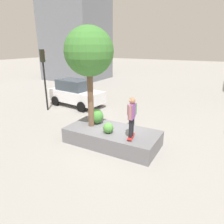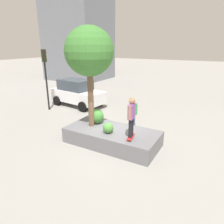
{
  "view_description": "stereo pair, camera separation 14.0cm",
  "coord_description": "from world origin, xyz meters",
  "px_view_note": "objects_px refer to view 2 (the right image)",
  "views": [
    {
      "loc": [
        4.43,
        -8.16,
        4.62
      ],
      "look_at": [
        0.12,
        -0.32,
        1.64
      ],
      "focal_mm": 32.45,
      "sensor_mm": 36.0,
      "label": 1
    },
    {
      "loc": [
        4.55,
        -8.09,
        4.62
      ],
      "look_at": [
        0.12,
        -0.32,
        1.64
      ],
      "focal_mm": 32.45,
      "sensor_mm": 36.0,
      "label": 2
    }
  ],
  "objects_px": {
    "skateboarder": "(131,115)",
    "police_car": "(77,93)",
    "plaza_tree": "(89,52)",
    "skateboard": "(131,137)",
    "passerby_with_bag": "(132,112)",
    "planter_ledge": "(112,137)",
    "traffic_light_median": "(45,70)"
  },
  "relations": [
    {
      "from": "planter_ledge",
      "to": "police_car",
      "type": "xyz_separation_m",
      "value": [
        -5.69,
        4.4,
        0.68
      ]
    },
    {
      "from": "skateboard",
      "to": "traffic_light_median",
      "type": "height_order",
      "value": "traffic_light_median"
    },
    {
      "from": "skateboarder",
      "to": "passerby_with_bag",
      "type": "relative_size",
      "value": 1.0
    },
    {
      "from": "skateboard",
      "to": "police_car",
      "type": "distance_m",
      "value": 8.35
    },
    {
      "from": "planter_ledge",
      "to": "skateboarder",
      "type": "relative_size",
      "value": 2.56
    },
    {
      "from": "skateboarder",
      "to": "police_car",
      "type": "relative_size",
      "value": 0.38
    },
    {
      "from": "police_car",
      "to": "passerby_with_bag",
      "type": "relative_size",
      "value": 2.64
    },
    {
      "from": "planter_ledge",
      "to": "skateboarder",
      "type": "distance_m",
      "value": 1.9
    },
    {
      "from": "plaza_tree",
      "to": "police_car",
      "type": "relative_size",
      "value": 1.02
    },
    {
      "from": "planter_ledge",
      "to": "plaza_tree",
      "type": "bearing_deg",
      "value": -178.4
    },
    {
      "from": "plaza_tree",
      "to": "skateboard",
      "type": "relative_size",
      "value": 5.71
    },
    {
      "from": "planter_ledge",
      "to": "skateboard",
      "type": "xyz_separation_m",
      "value": [
        1.16,
        -0.37,
        0.43
      ]
    },
    {
      "from": "planter_ledge",
      "to": "skateboarder",
      "type": "height_order",
      "value": "skateboarder"
    },
    {
      "from": "plaza_tree",
      "to": "traffic_light_median",
      "type": "bearing_deg",
      "value": 156.17
    },
    {
      "from": "skateboard",
      "to": "police_car",
      "type": "relative_size",
      "value": 0.18
    },
    {
      "from": "skateboarder",
      "to": "skateboard",
      "type": "bearing_deg",
      "value": 90.0
    },
    {
      "from": "plaza_tree",
      "to": "skateboarder",
      "type": "relative_size",
      "value": 2.69
    },
    {
      "from": "skateboarder",
      "to": "police_car",
      "type": "height_order",
      "value": "skateboarder"
    },
    {
      "from": "plaza_tree",
      "to": "skateboard",
      "type": "distance_m",
      "value": 4.21
    },
    {
      "from": "passerby_with_bag",
      "to": "skateboarder",
      "type": "bearing_deg",
      "value": -67.22
    },
    {
      "from": "skateboarder",
      "to": "passerby_with_bag",
      "type": "distance_m",
      "value": 2.93
    },
    {
      "from": "police_car",
      "to": "passerby_with_bag",
      "type": "distance_m",
      "value": 6.16
    },
    {
      "from": "planter_ledge",
      "to": "traffic_light_median",
      "type": "distance_m",
      "value": 7.71
    },
    {
      "from": "skateboard",
      "to": "traffic_light_median",
      "type": "distance_m",
      "value": 8.75
    },
    {
      "from": "traffic_light_median",
      "to": "passerby_with_bag",
      "type": "distance_m",
      "value": 7.17
    },
    {
      "from": "skateboarder",
      "to": "police_car",
      "type": "distance_m",
      "value": 8.38
    },
    {
      "from": "planter_ledge",
      "to": "plaza_tree",
      "type": "distance_m",
      "value": 4.1
    },
    {
      "from": "plaza_tree",
      "to": "passerby_with_bag",
      "type": "xyz_separation_m",
      "value": [
        1.23,
        2.26,
        -3.29
      ]
    },
    {
      "from": "plaza_tree",
      "to": "skateboarder",
      "type": "height_order",
      "value": "plaza_tree"
    },
    {
      "from": "skateboarder",
      "to": "traffic_light_median",
      "type": "bearing_deg",
      "value": 160.42
    },
    {
      "from": "plaza_tree",
      "to": "traffic_light_median",
      "type": "distance_m",
      "value": 6.33
    },
    {
      "from": "skateboard",
      "to": "police_car",
      "type": "height_order",
      "value": "police_car"
    }
  ]
}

